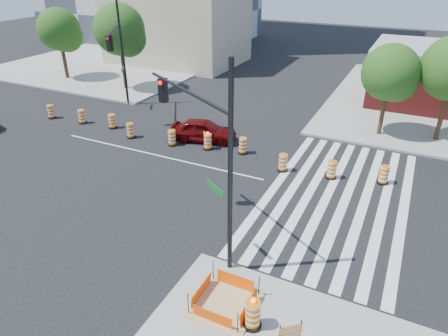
# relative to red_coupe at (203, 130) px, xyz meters

# --- Properties ---
(ground) EXTENTS (120.00, 120.00, 0.00)m
(ground) POSITION_rel_red_coupe_xyz_m (-1.51, -3.23, -0.73)
(ground) COLOR black
(ground) RESTS_ON ground
(sidewalk_nw) EXTENTS (22.00, 22.00, 0.15)m
(sidewalk_nw) POSITION_rel_red_coupe_xyz_m (-19.51, 14.77, -0.66)
(sidewalk_nw) COLOR gray
(sidewalk_nw) RESTS_ON ground
(crosswalk_east) EXTENTS (6.75, 13.50, 0.01)m
(crosswalk_east) POSITION_rel_red_coupe_xyz_m (9.44, -3.23, -0.73)
(crosswalk_east) COLOR silver
(crosswalk_east) RESTS_ON ground
(lane_centerline) EXTENTS (14.00, 0.12, 0.01)m
(lane_centerline) POSITION_rel_red_coupe_xyz_m (-1.51, -3.23, -0.73)
(lane_centerline) COLOR silver
(lane_centerline) RESTS_ON ground
(excavation_pit) EXTENTS (2.20, 2.20, 0.90)m
(excavation_pit) POSITION_rel_red_coupe_xyz_m (7.49, -12.23, -0.51)
(excavation_pit) COLOR tan
(excavation_pit) RESTS_ON ground
(beige_midrise) EXTENTS (14.00, 10.00, 10.00)m
(beige_midrise) POSITION_rel_red_coupe_xyz_m (-13.51, 18.77, 4.27)
(beige_midrise) COLOR tan
(beige_midrise) RESTS_ON ground
(red_coupe) EXTENTS (4.61, 2.76, 1.47)m
(red_coupe) POSITION_rel_red_coupe_xyz_m (0.00, 0.00, 0.00)
(red_coupe) COLOR #500607
(red_coupe) RESTS_ON ground
(signal_pole_se) EXTENTS (5.25, 3.27, 8.02)m
(signal_pole_se) POSITION_rel_red_coupe_xyz_m (5.40, -9.56, 4.18)
(signal_pole_se) COLOR black
(signal_pole_se) RESTS_ON ground
(signal_pole_nw) EXTENTS (3.29, 5.22, 7.98)m
(signal_pole_nw) POSITION_rel_red_coupe_xyz_m (-8.28, 2.36, 4.16)
(signal_pole_nw) COLOR black
(signal_pole_nw) RESTS_ON ground
(pit_drum) EXTENTS (0.61, 0.61, 1.21)m
(pit_drum) POSITION_rel_red_coupe_xyz_m (8.70, -12.65, -0.08)
(pit_drum) COLOR black
(pit_drum) RESTS_ON ground
(barricade) EXTENTS (0.60, 0.53, 0.91)m
(barricade) POSITION_rel_red_coupe_xyz_m (9.97, -12.76, -0.09)
(barricade) COLOR #FC6805
(barricade) RESTS_ON ground
(tree_north_a) EXTENTS (3.98, 3.96, 6.73)m
(tree_north_a) POSITION_rel_red_coupe_xyz_m (-19.38, 7.36, 3.78)
(tree_north_a) COLOR #382314
(tree_north_a) RESTS_ON ground
(tree_north_b) EXTENTS (4.39, 4.39, 7.46)m
(tree_north_b) POSITION_rel_red_coupe_xyz_m (-11.93, 7.11, 4.28)
(tree_north_b) COLOR #382314
(tree_north_b) RESTS_ON ground
(tree_north_c) EXTENTS (3.59, 3.59, 6.11)m
(tree_north_c) POSITION_rel_red_coupe_xyz_m (10.34, 6.02, 3.37)
(tree_north_c) COLOR #382314
(tree_north_c) RESTS_ON ground
(median_drum_0) EXTENTS (0.60, 0.60, 1.02)m
(median_drum_0) POSITION_rel_red_coupe_xyz_m (-12.29, -1.36, -0.25)
(median_drum_0) COLOR black
(median_drum_0) RESTS_ON ground
(median_drum_1) EXTENTS (0.60, 0.60, 1.02)m
(median_drum_1) POSITION_rel_red_coupe_xyz_m (-9.45, -1.14, -0.25)
(median_drum_1) COLOR black
(median_drum_1) RESTS_ON ground
(median_drum_2) EXTENTS (0.60, 0.60, 1.02)m
(median_drum_2) POSITION_rel_red_coupe_xyz_m (-6.85, -0.91, -0.25)
(median_drum_2) COLOR black
(median_drum_2) RESTS_ON ground
(median_drum_3) EXTENTS (0.60, 0.60, 1.02)m
(median_drum_3) POSITION_rel_red_coupe_xyz_m (-4.62, -1.71, -0.25)
(median_drum_3) COLOR black
(median_drum_3) RESTS_ON ground
(median_drum_4) EXTENTS (0.60, 0.60, 1.02)m
(median_drum_4) POSITION_rel_red_coupe_xyz_m (-1.46, -1.53, -0.25)
(median_drum_4) COLOR black
(median_drum_4) RESTS_ON ground
(median_drum_5) EXTENTS (0.60, 0.60, 1.18)m
(median_drum_5) POSITION_rel_red_coupe_xyz_m (0.88, -1.06, -0.24)
(median_drum_5) COLOR black
(median_drum_5) RESTS_ON ground
(median_drum_6) EXTENTS (0.60, 0.60, 1.02)m
(median_drum_6) POSITION_rel_red_coupe_xyz_m (3.11, -0.65, -0.25)
(median_drum_6) COLOR black
(median_drum_6) RESTS_ON ground
(median_drum_7) EXTENTS (0.60, 0.60, 1.02)m
(median_drum_7) POSITION_rel_red_coupe_xyz_m (6.06, -1.76, -0.25)
(median_drum_7) COLOR black
(median_drum_7) RESTS_ON ground
(median_drum_8) EXTENTS (0.60, 0.60, 1.02)m
(median_drum_8) POSITION_rel_red_coupe_xyz_m (8.73, -1.40, -0.25)
(median_drum_8) COLOR black
(median_drum_8) RESTS_ON ground
(median_drum_9) EXTENTS (0.60, 0.60, 1.02)m
(median_drum_9) POSITION_rel_red_coupe_xyz_m (11.35, -0.76, -0.25)
(median_drum_9) COLOR black
(median_drum_9) RESTS_ON ground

